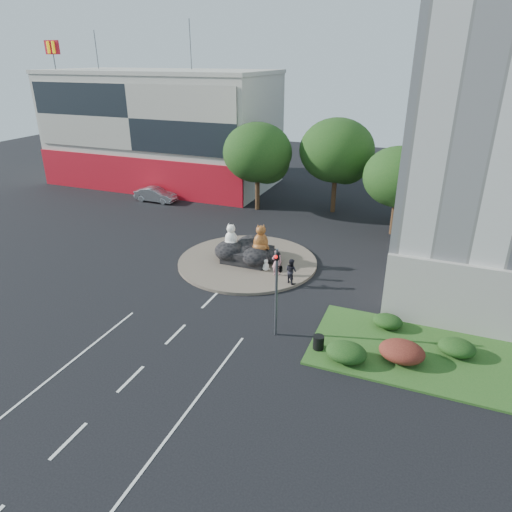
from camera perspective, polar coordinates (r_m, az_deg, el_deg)
The scene contains 22 objects.
ground at distance 25.30m, azimuth -10.01°, elevation -9.62°, with size 120.00×120.00×0.00m, color black.
roundabout_island at distance 33.03m, azimuth -1.07°, elevation -0.69°, with size 10.00×10.00×0.20m, color brown.
rock_plinth at distance 32.81m, azimuth -1.07°, elevation 0.18°, with size 3.20×2.60×0.90m, color black, non-canonical shape.
shophouse_block at distance 54.97m, azimuth -11.60°, elevation 15.36°, with size 25.20×12.30×17.40m.
grass_verge at distance 24.81m, azimuth 18.99°, elevation -11.28°, with size 10.00×6.00×0.12m, color #1F511B.
tree_left at distance 43.57m, azimuth 0.30°, elevation 12.47°, with size 6.46×6.46×8.27m.
tree_mid at distance 43.42m, azimuth 10.15°, elevation 12.49°, with size 6.84×6.84×8.76m.
tree_right at distance 38.92m, azimuth 17.48°, elevation 9.09°, with size 5.70×5.70×7.30m.
hedge_near_green at distance 23.03m, azimuth 11.22°, elevation -11.73°, with size 2.00×1.60×0.90m, color #133812.
hedge_red at distance 23.67m, azimuth 17.77°, elevation -11.31°, with size 2.20×1.76×0.99m, color #511715.
hedge_mid_green at distance 25.08m, azimuth 23.82°, elevation -10.43°, with size 1.80×1.44×0.81m, color #133812.
hedge_back_green at distance 26.14m, azimuth 16.13°, elevation -7.85°, with size 1.60×1.28×0.72m, color #133812.
traffic_light at distance 23.12m, azimuth 2.82°, elevation -2.31°, with size 0.44×1.24×5.00m.
street_lamp at distance 27.30m, azimuth 22.72°, elevation 2.12°, with size 2.34×0.22×8.06m.
cat_white at distance 32.65m, azimuth -3.13°, elevation 2.59°, with size 1.08×0.94×1.80m, color white, non-canonical shape.
cat_tabby at distance 31.92m, azimuth 0.61°, elevation 2.30°, with size 1.19×1.03×1.99m, color #A57222, non-canonical shape.
kitten_calico at distance 32.52m, azimuth -3.68°, elevation -0.15°, with size 0.50×0.43×0.83m, color beige, non-canonical shape.
kitten_white at distance 31.30m, azimuth 1.25°, elevation -1.08°, with size 0.51×0.44×0.85m, color silver, non-canonical shape.
pedestrian_pink at distance 30.50m, azimuth 2.61°, elevation -0.79°, with size 0.66×0.44×1.82m, color #C9828F.
pedestrian_dark at distance 29.49m, azimuth 4.41°, elevation -1.88°, with size 0.82×0.64×1.69m, color black.
parked_car at distance 48.19m, azimuth -12.42°, elevation 7.49°, with size 1.54×4.41×1.45m, color #94969B.
litter_bin at distance 23.67m, azimuth 7.82°, elevation -10.64°, with size 0.56×0.56×0.73m, color black.
Camera 1 is at (11.76, -17.68, 13.76)m, focal length 32.00 mm.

